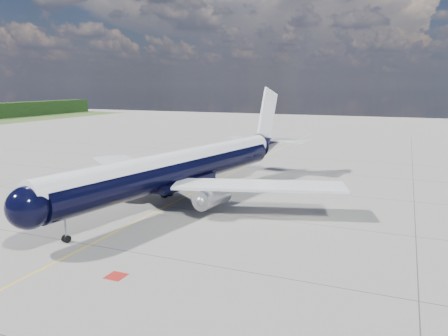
{
  "coord_description": "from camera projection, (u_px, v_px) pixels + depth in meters",
  "views": [
    {
      "loc": [
        28.14,
        -37.87,
        15.7
      ],
      "look_at": [
        4.76,
        18.32,
        4.0
      ],
      "focal_mm": 35.0,
      "sensor_mm": 36.0,
      "label": 1
    }
  ],
  "objects": [
    {
      "name": "ground",
      "position": [
        225.0,
        177.0,
        75.12
      ],
      "size": [
        320.0,
        320.0,
        0.0
      ],
      "primitive_type": "plane",
      "color": "#9A968E",
      "rests_on": "ground"
    },
    {
      "name": "taxiway_centerline",
      "position": [
        213.0,
        183.0,
        70.58
      ],
      "size": [
        0.16,
        160.0,
        0.01
      ],
      "primitive_type": "cube",
      "color": "yellow",
      "rests_on": "ground"
    },
    {
      "name": "red_marking",
      "position": [
        116.0,
        276.0,
        36.28
      ],
      "size": [
        1.6,
        1.6,
        0.01
      ],
      "primitive_type": "cube",
      "color": "maroon",
      "rests_on": "ground"
    },
    {
      "name": "main_airliner",
      "position": [
        185.0,
        167.0,
        58.96
      ],
      "size": [
        42.73,
        52.63,
        15.3
      ],
      "rotation": [
        0.0,
        0.0,
        -0.19
      ],
      "color": "black",
      "rests_on": "ground"
    }
  ]
}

